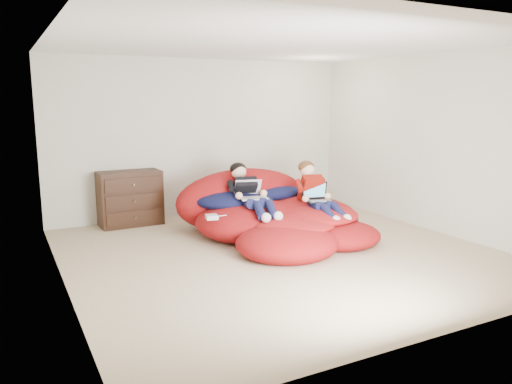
% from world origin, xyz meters
% --- Properties ---
extents(room_shell, '(5.10, 5.10, 2.77)m').
position_xyz_m(room_shell, '(0.00, 0.00, 0.22)').
color(room_shell, tan).
rests_on(room_shell, ground).
extents(dresser, '(0.92, 0.53, 0.82)m').
position_xyz_m(dresser, '(-1.29, 2.26, 0.41)').
color(dresser, black).
rests_on(dresser, ground).
extents(beanbag_pile, '(2.47, 2.54, 0.95)m').
position_xyz_m(beanbag_pile, '(0.34, 0.77, 0.27)').
color(beanbag_pile, '#AA1315').
rests_on(beanbag_pile, ground).
extents(cream_pillow, '(0.46, 0.29, 0.29)m').
position_xyz_m(cream_pillow, '(-0.09, 1.49, 0.62)').
color(cream_pillow, silver).
rests_on(cream_pillow, beanbag_pile).
extents(older_boy, '(0.39, 1.16, 0.64)m').
position_xyz_m(older_boy, '(-0.02, 0.83, 0.65)').
color(older_boy, black).
rests_on(older_boy, beanbag_pile).
extents(younger_boy, '(0.35, 1.00, 0.72)m').
position_xyz_m(younger_boy, '(0.81, 0.44, 0.64)').
color(younger_boy, '#9C180D').
rests_on(younger_boy, beanbag_pile).
extents(laptop_white, '(0.41, 0.46, 0.24)m').
position_xyz_m(laptop_white, '(-0.02, 0.74, 0.63)').
color(laptop_white, silver).
rests_on(laptop_white, older_boy).
extents(laptop_black, '(0.40, 0.37, 0.26)m').
position_xyz_m(laptop_black, '(0.81, 0.40, 0.57)').
color(laptop_black, black).
rests_on(laptop_black, younger_boy).
extents(power_adapter, '(0.17, 0.17, 0.05)m').
position_xyz_m(power_adapter, '(-0.69, 0.52, 0.42)').
color(power_adapter, silver).
rests_on(power_adapter, beanbag_pile).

